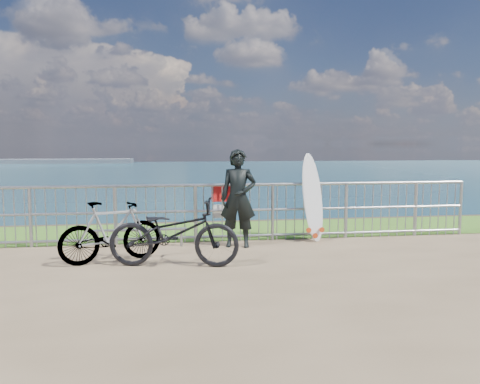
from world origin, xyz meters
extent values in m
plane|color=#3E7821|center=(0.00, 2.70, 0.01)|extent=(120.00, 120.00, 0.00)
cube|color=brown|center=(0.00, 3.90, -2.50)|extent=(120.00, 0.30, 5.00)
plane|color=#1F4C5F|center=(0.00, 90.00, -5.00)|extent=(260.00, 260.00, 0.00)
cube|color=#565E68|center=(-50.00, 168.00, -4.25)|extent=(70.00, 12.00, 1.50)
cylinder|color=#95989D|center=(0.00, 1.60, 1.10)|extent=(10.00, 0.06, 0.06)
cylinder|color=#95989D|center=(0.00, 1.60, 0.61)|extent=(10.00, 0.05, 0.05)
cylinder|color=#95989D|center=(0.00, 1.60, 0.10)|extent=(10.00, 0.05, 0.05)
cylinder|color=#95989D|center=(-3.50, 1.60, 0.55)|extent=(0.06, 0.06, 1.10)
cylinder|color=#95989D|center=(-2.00, 1.60, 0.55)|extent=(0.06, 0.06, 1.10)
cylinder|color=#95989D|center=(-0.50, 1.60, 0.55)|extent=(0.06, 0.06, 1.10)
cylinder|color=#95989D|center=(1.00, 1.60, 0.55)|extent=(0.06, 0.06, 1.10)
cylinder|color=#95989D|center=(2.50, 1.60, 0.55)|extent=(0.06, 0.06, 1.10)
cylinder|color=#95989D|center=(4.00, 1.60, 0.55)|extent=(0.06, 0.06, 1.10)
cylinder|color=#95989D|center=(5.00, 1.60, 0.55)|extent=(0.06, 0.06, 1.10)
cube|color=red|center=(0.02, 1.66, 0.92)|extent=(0.42, 0.02, 0.30)
cube|color=white|center=(0.02, 1.66, 0.92)|extent=(0.38, 0.01, 0.08)
cube|color=white|center=(0.02, 1.66, 0.58)|extent=(0.36, 0.02, 0.26)
imported|color=black|center=(0.25, 1.11, 0.89)|extent=(0.73, 0.57, 1.79)
ellipsoid|color=silver|center=(1.76, 1.45, 0.86)|extent=(0.56, 0.53, 1.72)
cone|color=#BF3B14|center=(1.63, 1.33, 0.24)|extent=(0.10, 0.19, 0.10)
cone|color=#BF3B14|center=(1.89, 1.33, 0.24)|extent=(0.10, 0.19, 0.10)
cone|color=#BF3B14|center=(1.76, 1.33, 0.13)|extent=(0.10, 0.19, 0.10)
imported|color=black|center=(-0.93, -0.13, 0.53)|extent=(2.10, 1.06, 1.05)
imported|color=black|center=(-1.91, 0.28, 0.49)|extent=(1.70, 1.02, 0.98)
cylinder|color=#95989D|center=(-1.53, 1.27, 0.33)|extent=(1.69, 0.05, 0.05)
cylinder|color=#95989D|center=(-2.27, 1.27, 0.16)|extent=(0.04, 0.04, 0.33)
cylinder|color=#95989D|center=(-0.78, 1.27, 0.16)|extent=(0.04, 0.04, 0.33)
camera|label=1|loc=(-0.95, -7.27, 1.88)|focal=35.00mm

